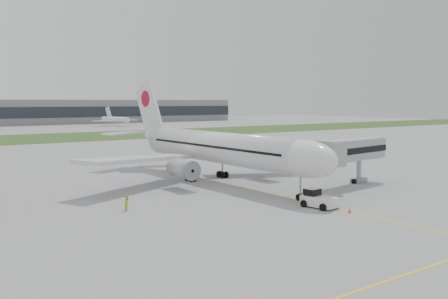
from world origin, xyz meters
TOP-DOWN VIEW (x-y plane):
  - ground at (0.00, 0.00)m, footprint 600.00×600.00m
  - apron_markings at (0.00, -5.00)m, footprint 70.00×70.00m
  - grass_strip at (0.00, 120.00)m, footprint 600.00×50.00m
  - airliner at (0.00, 4.87)m, footprint 48.13×53.95m
  - pushback_tug at (-1.17, -19.22)m, footprint 3.35×4.59m
  - jet_bridge at (13.73, -11.28)m, footprint 15.86×6.35m
  - safety_cone_left at (-0.50, -23.65)m, footprint 0.40×0.40m
  - safety_cone_right at (1.35, -19.43)m, footprint 0.41×0.41m
  - ground_crew_near at (-2.44, -17.84)m, footprint 0.67×0.62m
  - ground_crew_far at (-20.97, -7.30)m, footprint 1.10×1.06m
  - distant_aircraft_right at (62.51, 187.51)m, footprint 29.82×27.21m

SIDE VIEW (x-z plane):
  - ground at x=0.00m, z-range 0.00..0.00m
  - apron_markings at x=0.00m, z-range -0.02..0.02m
  - distant_aircraft_right at x=62.51m, z-range -5.07..5.07m
  - grass_strip at x=0.00m, z-range 0.00..0.02m
  - safety_cone_left at x=-0.50m, z-range 0.00..0.56m
  - safety_cone_right at x=1.35m, z-range 0.00..0.57m
  - ground_crew_near at x=-2.44m, z-range 0.00..1.53m
  - ground_crew_far at x=-20.97m, z-range 0.00..1.78m
  - pushback_tug at x=-1.17m, z-range -0.09..2.13m
  - jet_bridge at x=13.73m, z-range 1.77..9.13m
  - airliner at x=0.00m, z-range -3.28..14.60m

